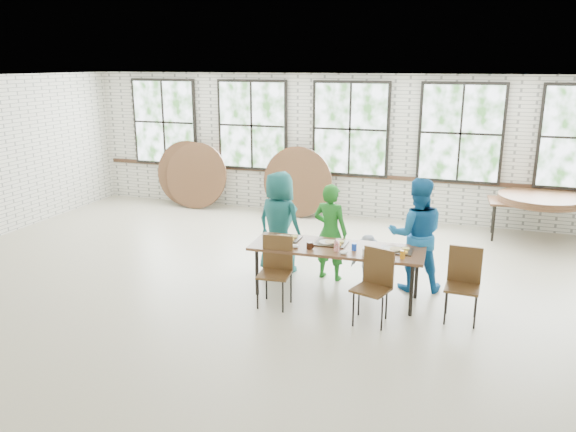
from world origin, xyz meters
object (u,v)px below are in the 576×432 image
at_px(chair_near_left, 276,265).
at_px(storage_table, 540,205).
at_px(chair_near_right, 375,279).
at_px(dining_table, 337,250).

relative_size(chair_near_left, storage_table, 0.51).
bearing_deg(chair_near_left, storage_table, 43.97).
height_order(chair_near_right, storage_table, chair_near_right).
xyz_separation_m(dining_table, chair_near_left, (-0.72, -0.48, -0.13)).
bearing_deg(chair_near_right, chair_near_left, -166.35).
xyz_separation_m(chair_near_left, chair_near_right, (1.37, -0.10, 0.00)).
bearing_deg(dining_table, storage_table, 49.43).
bearing_deg(storage_table, chair_near_left, -135.08).
bearing_deg(dining_table, chair_near_left, -148.56).
relative_size(dining_table, chair_near_left, 2.56).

